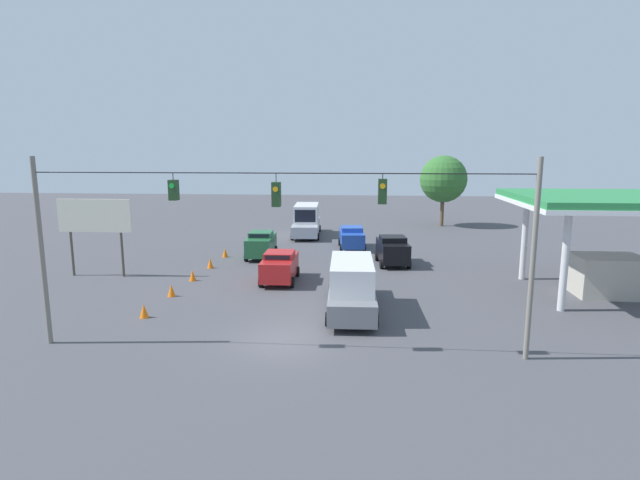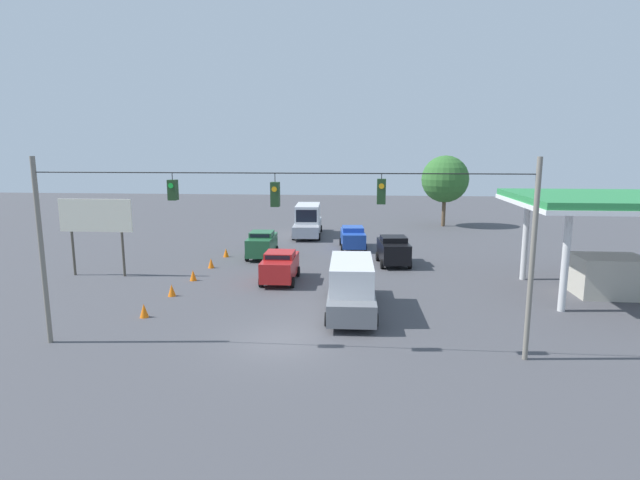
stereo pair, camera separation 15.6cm
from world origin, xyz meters
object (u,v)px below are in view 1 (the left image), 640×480
at_px(box_truck_grey_crossing_near, 352,286).
at_px(traffic_cone_fifth, 225,253).
at_px(overhead_signal_span, 279,234).
at_px(sedan_blue_oncoming_deep, 352,237).
at_px(traffic_cone_second, 171,290).
at_px(tree_horizon_left, 443,179).
at_px(traffic_cone_fourth, 210,263).
at_px(sedan_black_oncoming_far, 393,250).
at_px(sedan_red_withflow_mid, 280,266).
at_px(roadside_billboard, 94,220).
at_px(traffic_cone_nearest, 144,311).
at_px(traffic_cone_third, 193,275).
at_px(gas_station, 613,223).
at_px(box_truck_silver_withflow_deep, 306,220).
at_px(sedan_green_withflow_far, 261,244).

height_order(box_truck_grey_crossing_near, traffic_cone_fifth, box_truck_grey_crossing_near).
relative_size(overhead_signal_span, sedan_blue_oncoming_deep, 4.34).
bearing_deg(traffic_cone_second, tree_horizon_left, -124.27).
xyz_separation_m(sedan_blue_oncoming_deep, traffic_cone_fourth, (9.47, 7.72, -0.61)).
bearing_deg(sedan_black_oncoming_far, traffic_cone_fourth, 9.71).
distance_m(sedan_red_withflow_mid, roadside_billboard, 12.09).
bearing_deg(traffic_cone_nearest, overhead_signal_span, 154.48).
relative_size(box_truck_grey_crossing_near, traffic_cone_nearest, 10.84).
relative_size(box_truck_grey_crossing_near, sedan_blue_oncoming_deep, 1.63).
distance_m(overhead_signal_span, traffic_cone_third, 13.34).
distance_m(box_truck_grey_crossing_near, traffic_cone_fourth, 13.00).
distance_m(sedan_red_withflow_mid, traffic_cone_fourth, 6.19).
bearing_deg(roadside_billboard, sedan_blue_oncoming_deep, -146.84).
bearing_deg(traffic_cone_nearest, traffic_cone_third, -90.12).
bearing_deg(traffic_cone_second, sedan_blue_oncoming_deep, -123.56).
relative_size(sedan_black_oncoming_far, traffic_cone_fifth, 5.92).
xyz_separation_m(traffic_cone_second, traffic_cone_third, (-0.04, -3.36, 0.00)).
height_order(sedan_black_oncoming_far, sedan_blue_oncoming_deep, sedan_black_oncoming_far).
bearing_deg(traffic_cone_fifth, sedan_blue_oncoming_deep, -156.37).
xyz_separation_m(traffic_cone_third, traffic_cone_fifth, (-0.12, -6.97, 0.00)).
height_order(box_truck_grey_crossing_near, gas_station, gas_station).
distance_m(box_truck_silver_withflow_deep, traffic_cone_fourth, 14.78).
bearing_deg(traffic_cone_fourth, box_truck_silver_withflow_deep, -110.18).
distance_m(box_truck_grey_crossing_near, gas_station, 14.90).
height_order(traffic_cone_third, gas_station, gas_station).
distance_m(roadside_billboard, tree_horizon_left, 34.61).
bearing_deg(roadside_billboard, gas_station, 176.79).
xyz_separation_m(traffic_cone_nearest, traffic_cone_third, (-0.01, -6.92, 0.00)).
distance_m(box_truck_grey_crossing_near, tree_horizon_left, 30.98).
bearing_deg(box_truck_silver_withflow_deep, sedan_red_withflow_mid, 90.76).
height_order(traffic_cone_fourth, gas_station, gas_station).
relative_size(sedan_black_oncoming_far, traffic_cone_fourth, 5.92).
height_order(box_truck_grey_crossing_near, roadside_billboard, roadside_billboard).
height_order(box_truck_silver_withflow_deep, tree_horizon_left, tree_horizon_left).
xyz_separation_m(box_truck_silver_withflow_deep, sedan_red_withflow_mid, (-0.22, 16.95, -0.46)).
height_order(overhead_signal_span, traffic_cone_second, overhead_signal_span).
xyz_separation_m(overhead_signal_span, tree_horizon_left, (-11.67, -34.68, 0.20)).
relative_size(box_truck_silver_withflow_deep, sedan_black_oncoming_far, 1.86).
relative_size(sedan_red_withflow_mid, gas_station, 0.40).
xyz_separation_m(sedan_blue_oncoming_deep, traffic_cone_third, (9.55, 11.10, -0.61)).
xyz_separation_m(sedan_black_oncoming_far, gas_station, (-11.41, 6.53, 3.00)).
distance_m(sedan_green_withflow_far, traffic_cone_fifth, 2.84).
bearing_deg(sedan_blue_oncoming_deep, box_truck_silver_withflow_deep, -54.32).
height_order(traffic_cone_fifth, roadside_billboard, roadside_billboard).
bearing_deg(sedan_red_withflow_mid, box_truck_grey_crossing_near, 129.92).
distance_m(sedan_green_withflow_far, tree_horizon_left, 23.83).
bearing_deg(sedan_blue_oncoming_deep, traffic_cone_fourth, 39.20).
bearing_deg(traffic_cone_nearest, tree_horizon_left, -121.08).
bearing_deg(traffic_cone_fourth, sedan_black_oncoming_far, -170.29).
height_order(box_truck_silver_withflow_deep, traffic_cone_fifth, box_truck_silver_withflow_deep).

